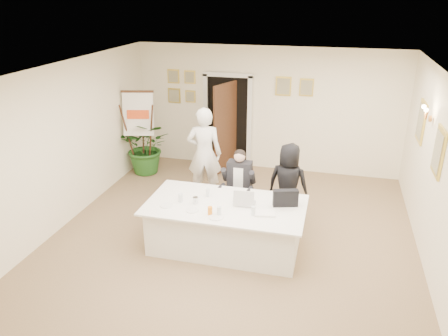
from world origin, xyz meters
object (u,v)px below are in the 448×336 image
oj_glass (210,211)px  steel_jug (195,200)px  standing_woman (288,184)px  laptop (245,196)px  laptop_bag (286,198)px  conference_table (225,225)px  potted_palm (147,147)px  seated_man (239,185)px  flip_chart (141,137)px  paper_stack (265,213)px  standing_man (204,154)px

oj_glass → steel_jug: 0.44m
standing_woman → laptop: bearing=69.8°
laptop_bag → oj_glass: bearing=-168.7°
conference_table → steel_jug: (-0.46, -0.09, 0.44)m
standing_woman → oj_glass: (-0.99, -1.48, 0.10)m
oj_glass → conference_table: bearing=70.7°
potted_palm → seated_man: bearing=-33.4°
standing_woman → flip_chart: bearing=-13.0°
standing_woman → potted_palm: standing_woman is taller
laptop → paper_stack: bearing=-41.4°
laptop → laptop_bag: bearing=2.5°
paper_stack → steel_jug: bearing=176.0°
laptop_bag → conference_table: bearing=173.8°
standing_woman → potted_palm: (-3.35, 1.53, -0.12)m
conference_table → standing_man: bearing=116.8°
flip_chart → laptop: size_ratio=5.43×
laptop_bag → oj_glass: size_ratio=2.98×
laptop → oj_glass: (-0.43, -0.49, -0.07)m
steel_jug → conference_table: bearing=11.5°
potted_palm → steel_jug: bearing=-53.1°
standing_man → potted_palm: (-1.64, 0.91, -0.31)m
flip_chart → steel_jug: 3.35m
conference_table → standing_woman: 1.43m
seated_man → paper_stack: 1.33m
paper_stack → conference_table: bearing=165.3°
paper_stack → laptop_bag: bearing=53.2°
laptop → steel_jug: 0.78m
conference_table → laptop_bag: size_ratio=6.44×
standing_woman → paper_stack: bearing=90.4°
standing_woman → conference_table: bearing=61.3°
laptop → laptop_bag: size_ratio=0.90×
standing_woman → paper_stack: size_ratio=4.82×
flip_chart → potted_palm: 0.29m
conference_table → standing_woman: standing_woman is taller
conference_table → laptop: size_ratio=7.18×
flip_chart → laptop: 3.75m
standing_man → laptop: bearing=115.2°
steel_jug → flip_chart: bearing=129.1°
laptop → standing_woman: bearing=55.9°
conference_table → flip_chart: size_ratio=1.32×
laptop → steel_jug: (-0.76, -0.20, -0.08)m
seated_man → standing_man: standing_man is taller
conference_table → paper_stack: 0.78m
seated_man → laptop: 0.95m
conference_table → paper_stack: bearing=-14.7°
potted_palm → oj_glass: 3.83m
conference_table → laptop: 0.61m
seated_man → laptop_bag: seated_man is taller
conference_table → laptop_bag: laptop_bag is taller
flip_chart → paper_stack: bearing=-39.6°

